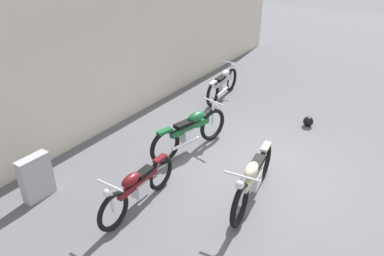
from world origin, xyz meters
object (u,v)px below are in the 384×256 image
at_px(motorcycle_green, 191,131).
at_px(motorcycle_maroon, 138,187).
at_px(helmet, 308,121).
at_px(motorcycle_silver, 223,84).
at_px(stone_marker, 36,178).
at_px(motorcycle_cream, 253,178).

bearing_deg(motorcycle_green, motorcycle_maroon, -158.98).
relative_size(helmet, motorcycle_green, 0.12).
height_order(motorcycle_maroon, motorcycle_silver, motorcycle_silver).
distance_m(stone_marker, helmet, 6.34).
bearing_deg(stone_marker, motorcycle_silver, -5.61).
relative_size(helmet, motorcycle_silver, 0.12).
bearing_deg(motorcycle_cream, helmet, 173.49).
xyz_separation_m(helmet, motorcycle_green, (-2.56, 1.85, 0.35)).
height_order(helmet, motorcycle_silver, motorcycle_silver).
xyz_separation_m(motorcycle_cream, motorcycle_green, (0.85, 1.85, 0.01)).
bearing_deg(motorcycle_cream, stone_marker, -64.80).
relative_size(helmet, motorcycle_maroon, 0.13).
relative_size(motorcycle_cream, motorcycle_green, 0.99).
bearing_deg(motorcycle_cream, motorcycle_maroon, -58.04).
bearing_deg(stone_marker, motorcycle_maroon, -65.65).
distance_m(helmet, motorcycle_green, 3.18).
xyz_separation_m(stone_marker, motorcycle_green, (2.86, -1.41, 0.05)).
bearing_deg(helmet, motorcycle_green, 144.15).
bearing_deg(motorcycle_maroon, motorcycle_silver, -168.07).
relative_size(stone_marker, motorcycle_cream, 0.40).
bearing_deg(motorcycle_cream, motorcycle_green, -121.24).
height_order(helmet, motorcycle_maroon, motorcycle_maroon).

